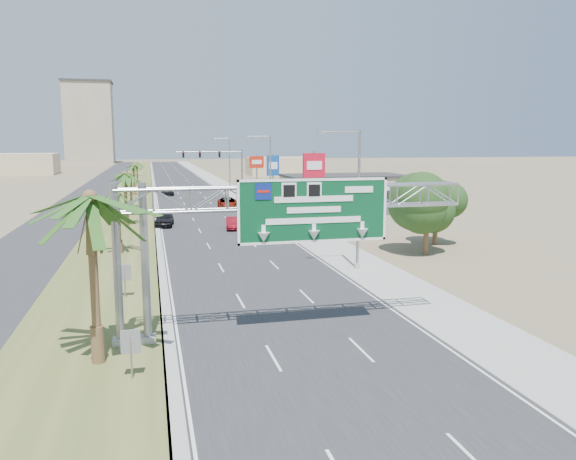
% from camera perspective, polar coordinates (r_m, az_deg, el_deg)
% --- Properties ---
extents(ground, '(600.00, 600.00, 0.00)m').
position_cam_1_polar(ground, '(19.14, 9.53, -19.76)').
color(ground, '#8C7A59').
rests_on(ground, ground).
extents(road, '(12.00, 300.00, 0.02)m').
position_cam_1_polar(road, '(125.88, -10.69, 4.58)').
color(road, '#28282B').
rests_on(road, ground).
extents(sidewalk_right, '(4.00, 300.00, 0.10)m').
position_cam_1_polar(sidewalk_right, '(126.62, -6.84, 4.71)').
color(sidewalk_right, '#9E9B93').
rests_on(sidewalk_right, ground).
extents(median_grass, '(7.00, 300.00, 0.12)m').
position_cam_1_polar(median_grass, '(125.73, -15.26, 4.44)').
color(median_grass, '#4B5827').
rests_on(median_grass, ground).
extents(opposing_road, '(8.00, 300.00, 0.02)m').
position_cam_1_polar(opposing_road, '(126.10, -18.45, 4.29)').
color(opposing_road, '#28282B').
rests_on(opposing_road, ground).
extents(sign_gantry, '(16.75, 1.24, 7.50)m').
position_cam_1_polar(sign_gantry, '(26.12, -0.92, 2.12)').
color(sign_gantry, gray).
rests_on(sign_gantry, ground).
extents(palm_near, '(5.70, 5.70, 8.35)m').
position_cam_1_polar(palm_near, '(23.58, -19.51, 3.01)').
color(palm_near, brown).
rests_on(palm_near, ground).
extents(palm_row_b, '(3.99, 3.99, 5.95)m').
position_cam_1_polar(palm_row_b, '(47.62, -16.98, 3.40)').
color(palm_row_b, brown).
rests_on(palm_row_b, ground).
extents(palm_row_c, '(3.99, 3.99, 6.75)m').
position_cam_1_polar(palm_row_c, '(63.51, -16.26, 5.40)').
color(palm_row_c, brown).
rests_on(palm_row_c, ground).
extents(palm_row_d, '(3.99, 3.99, 5.45)m').
position_cam_1_polar(palm_row_d, '(81.54, -15.72, 5.24)').
color(palm_row_d, brown).
rests_on(palm_row_d, ground).
extents(palm_row_e, '(3.99, 3.99, 6.15)m').
position_cam_1_polar(palm_row_e, '(100.48, -15.41, 6.27)').
color(palm_row_e, brown).
rests_on(palm_row_e, ground).
extents(palm_row_f, '(3.99, 3.99, 5.75)m').
position_cam_1_polar(palm_row_f, '(125.47, -15.12, 6.56)').
color(palm_row_f, brown).
rests_on(palm_row_f, ground).
extents(streetlight_near, '(3.27, 0.44, 10.00)m').
position_cam_1_polar(streetlight_near, '(40.19, 6.89, 2.48)').
color(streetlight_near, gray).
rests_on(streetlight_near, ground).
extents(streetlight_mid, '(3.27, 0.44, 10.00)m').
position_cam_1_polar(streetlight_mid, '(68.97, -1.96, 5.19)').
color(streetlight_mid, gray).
rests_on(streetlight_mid, ground).
extents(streetlight_far, '(3.27, 0.44, 10.00)m').
position_cam_1_polar(streetlight_far, '(104.42, -6.05, 6.40)').
color(streetlight_far, gray).
rests_on(streetlight_far, ground).
extents(signal_mast, '(10.28, 0.71, 8.00)m').
position_cam_1_polar(signal_mast, '(88.26, -6.00, 6.06)').
color(signal_mast, gray).
rests_on(signal_mast, ground).
extents(store_building, '(18.00, 10.00, 4.00)m').
position_cam_1_polar(store_building, '(86.62, 5.70, 4.12)').
color(store_building, '#C7B387').
rests_on(store_building, ground).
extents(oak_near, '(4.50, 4.50, 6.80)m').
position_cam_1_polar(oak_near, '(47.00, 13.98, 3.00)').
color(oak_near, brown).
rests_on(oak_near, ground).
extents(oak_far, '(3.50, 3.50, 5.60)m').
position_cam_1_polar(oak_far, '(51.99, 14.84, 2.72)').
color(oak_far, brown).
rests_on(oak_far, ground).
extents(median_signback_a, '(0.75, 0.08, 2.08)m').
position_cam_1_polar(median_signback_a, '(22.72, -15.69, -11.23)').
color(median_signback_a, gray).
rests_on(median_signback_a, ground).
extents(median_signback_b, '(0.75, 0.08, 2.08)m').
position_cam_1_polar(median_signback_b, '(34.27, -16.26, -4.43)').
color(median_signback_b, gray).
rests_on(median_signback_b, ground).
extents(tower_distant, '(20.00, 16.00, 35.00)m').
position_cam_1_polar(tower_distant, '(266.68, -19.54, 10.19)').
color(tower_distant, gray).
rests_on(tower_distant, ground).
extents(building_distant_left, '(24.00, 14.00, 6.00)m').
position_cam_1_polar(building_distant_left, '(179.57, -26.23, 6.03)').
color(building_distant_left, '#C7B387').
rests_on(building_distant_left, ground).
extents(building_distant_right, '(20.00, 12.00, 5.00)m').
position_cam_1_polar(building_distant_right, '(159.81, -0.47, 6.51)').
color(building_distant_right, '#C7B387').
rests_on(building_distant_right, ground).
extents(car_left_lane, '(2.39, 4.95, 1.63)m').
position_cam_1_polar(car_left_lane, '(63.22, -12.47, 1.12)').
color(car_left_lane, black).
rests_on(car_left_lane, ground).
extents(car_mid_lane, '(1.77, 3.99, 1.27)m').
position_cam_1_polar(car_mid_lane, '(59.82, -5.65, 0.68)').
color(car_mid_lane, maroon).
rests_on(car_mid_lane, ground).
extents(car_right_lane, '(3.21, 6.02, 1.61)m').
position_cam_1_polar(car_right_lane, '(77.58, -6.15, 2.67)').
color(car_right_lane, gray).
rests_on(car_right_lane, ground).
extents(car_far, '(2.19, 4.58, 1.29)m').
position_cam_1_polar(car_far, '(99.91, -12.13, 3.82)').
color(car_far, black).
rests_on(car_far, ground).
extents(pole_sign_red_near, '(2.41, 0.80, 8.29)m').
position_cam_1_polar(pole_sign_red_near, '(56.01, 2.65, 6.14)').
color(pole_sign_red_near, gray).
rests_on(pole_sign_red_near, ground).
extents(pole_sign_blue, '(2.00, 0.84, 7.42)m').
position_cam_1_polar(pole_sign_blue, '(84.19, -1.54, 6.38)').
color(pole_sign_blue, gray).
rests_on(pole_sign_blue, ground).
extents(pole_sign_red_far, '(2.22, 0.61, 7.28)m').
position_cam_1_polar(pole_sign_red_far, '(85.99, -3.20, 6.58)').
color(pole_sign_red_far, gray).
rests_on(pole_sign_red_far, ground).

